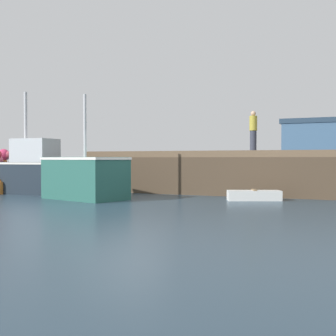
% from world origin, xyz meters
% --- Properties ---
extents(ground, '(120.00, 160.00, 0.10)m').
position_xyz_m(ground, '(0.00, 0.00, -0.05)').
color(ground, '#283D4C').
extents(pier, '(10.33, 8.09, 1.71)m').
position_xyz_m(pier, '(1.38, 6.60, 1.43)').
color(pier, brown).
rests_on(pier, ground).
extents(fishing_boat_near_left, '(3.81, 1.67, 4.08)m').
position_xyz_m(fishing_boat_near_left, '(-5.32, 1.23, 0.93)').
color(fishing_boat_near_left, '#19232D').
rests_on(fishing_boat_near_left, ground).
extents(fishing_boat_near_right, '(3.26, 2.35, 3.64)m').
position_xyz_m(fishing_boat_near_right, '(-1.73, 0.11, 0.77)').
color(fishing_boat_near_right, '#23564C').
rests_on(fishing_boat_near_right, ground).
extents(rowboat, '(1.86, 1.25, 0.38)m').
position_xyz_m(rowboat, '(3.75, 1.99, 0.17)').
color(rowboat, silver).
rests_on(rowboat, ground).
extents(dockworker, '(0.34, 0.34, 1.82)m').
position_xyz_m(dockworker, '(2.57, 6.93, 2.63)').
color(dockworker, '#2D3342').
rests_on(dockworker, pier).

